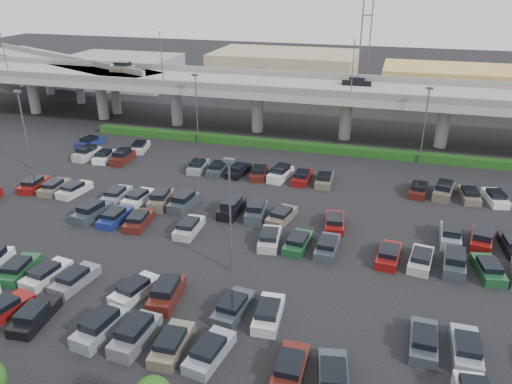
{
  "coord_description": "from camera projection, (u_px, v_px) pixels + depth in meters",
  "views": [
    {
      "loc": [
        12.13,
        -42.74,
        23.73
      ],
      "look_at": [
        -1.32,
        4.37,
        2.0
      ],
      "focal_mm": 35.0,
      "sensor_mm": 36.0,
      "label": 1
    }
  ],
  "objects": [
    {
      "name": "ground",
      "position": [
        257.0,
        228.0,
        50.23
      ],
      "size": [
        280.0,
        280.0,
        0.0
      ],
      "primitive_type": "plane",
      "color": "black"
    },
    {
      "name": "overpass",
      "position": [
        313.0,
        92.0,
        75.62
      ],
      "size": [
        150.0,
        13.0,
        15.8
      ],
      "color": "gray",
      "rests_on": "ground"
    },
    {
      "name": "distant_buildings",
      "position": [
        400.0,
        80.0,
        99.94
      ],
      "size": [
        138.0,
        24.0,
        9.0
      ],
      "color": "gray",
      "rests_on": "ground"
    },
    {
      "name": "on_ramp",
      "position": [
        63.0,
        65.0,
        98.36
      ],
      "size": [
        50.93,
        30.13,
        8.8
      ],
      "color": "gray",
      "rests_on": "ground"
    },
    {
      "name": "comm_tower",
      "position": [
        368.0,
        12.0,
        107.94
      ],
      "size": [
        2.4,
        2.4,
        30.0
      ],
      "color": "#525257",
      "rests_on": "ground"
    },
    {
      "name": "light_poles",
      "position": [
        223.0,
        160.0,
        50.49
      ],
      "size": [
        66.9,
        48.38,
        10.3
      ],
      "color": "#525257",
      "rests_on": "ground"
    },
    {
      "name": "parked_cars",
      "position": [
        228.0,
        239.0,
        47.04
      ],
      "size": [
        63.11,
        41.69,
        1.67
      ],
      "color": "navy",
      "rests_on": "ground"
    },
    {
      "name": "hedge",
      "position": [
        304.0,
        147.0,
        71.98
      ],
      "size": [
        66.0,
        1.6,
        1.1
      ],
      "primitive_type": "cube",
      "color": "#124014",
      "rests_on": "ground"
    }
  ]
}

